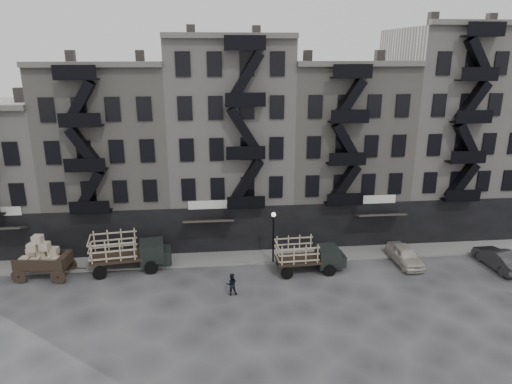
{
  "coord_description": "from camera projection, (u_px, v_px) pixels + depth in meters",
  "views": [
    {
      "loc": [
        -1.63,
        -30.0,
        16.13
      ],
      "look_at": [
        1.78,
        4.0,
        5.53
      ],
      "focal_mm": 32.0,
      "sensor_mm": 36.0,
      "label": 1
    }
  ],
  "objects": [
    {
      "name": "lamp_post",
      "position": [
        273.0,
        231.0,
        35.38
      ],
      "size": [
        0.36,
        0.36,
        4.28
      ],
      "color": "black",
      "rests_on": "ground"
    },
    {
      "name": "building_east",
      "position": [
        446.0,
        132.0,
        42.02
      ],
      "size": [
        10.0,
        11.35,
        19.2
      ],
      "color": "#A7A29A",
      "rests_on": "ground"
    },
    {
      "name": "building_mideast",
      "position": [
        339.0,
        150.0,
        41.52
      ],
      "size": [
        10.0,
        11.35,
        16.2
      ],
      "color": "gray",
      "rests_on": "ground"
    },
    {
      "name": "pedestrian_mid",
      "position": [
        231.0,
        284.0,
        31.33
      ],
      "size": [
        0.79,
        0.63,
        1.58
      ],
      "primitive_type": "imported",
      "rotation": [
        0.0,
        0.0,
        3.18
      ],
      "color": "black",
      "rests_on": "ground"
    },
    {
      "name": "car_far",
      "position": [
        499.0,
        259.0,
        35.23
      ],
      "size": [
        1.86,
        4.71,
        1.53
      ],
      "primitive_type": "imported",
      "rotation": [
        0.0,
        0.0,
        3.19
      ],
      "color": "#28282A",
      "rests_on": "ground"
    },
    {
      "name": "stake_truck_east",
      "position": [
        308.0,
        253.0,
        34.45
      ],
      "size": [
        5.31,
        2.38,
        2.62
      ],
      "rotation": [
        0.0,
        0.0,
        0.04
      ],
      "color": "black",
      "rests_on": "ground"
    },
    {
      "name": "building_midwest",
      "position": [
        115.0,
        155.0,
        39.61
      ],
      "size": [
        10.0,
        11.35,
        16.2
      ],
      "color": "gray",
      "rests_on": "ground"
    },
    {
      "name": "ground",
      "position": [
        237.0,
        281.0,
        33.45
      ],
      "size": [
        140.0,
        140.0,
        0.0
      ],
      "primitive_type": "plane",
      "color": "#38383A",
      "rests_on": "ground"
    },
    {
      "name": "wagon",
      "position": [
        41.0,
        254.0,
        33.37
      ],
      "size": [
        4.2,
        2.61,
        3.36
      ],
      "rotation": [
        0.0,
        0.0,
        -0.12
      ],
      "color": "black",
      "rests_on": "ground"
    },
    {
      "name": "building_center",
      "position": [
        229.0,
        141.0,
        40.26
      ],
      "size": [
        10.0,
        11.35,
        18.2
      ],
      "color": "#A7A29A",
      "rests_on": "ground"
    },
    {
      "name": "stake_truck_west",
      "position": [
        128.0,
        249.0,
        34.66
      ],
      "size": [
        6.13,
        3.06,
        2.97
      ],
      "rotation": [
        0.0,
        0.0,
        0.13
      ],
      "color": "black",
      "rests_on": "ground"
    },
    {
      "name": "sidewalk",
      "position": [
        234.0,
        258.0,
        36.99
      ],
      "size": [
        55.0,
        2.5,
        0.15
      ],
      "primitive_type": "cube",
      "color": "slate",
      "rests_on": "ground"
    },
    {
      "name": "car_east",
      "position": [
        405.0,
        255.0,
        35.92
      ],
      "size": [
        1.93,
        4.34,
        1.45
      ],
      "primitive_type": "imported",
      "rotation": [
        0.0,
        0.0,
        0.05
      ],
      "color": "beige",
      "rests_on": "ground"
    }
  ]
}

